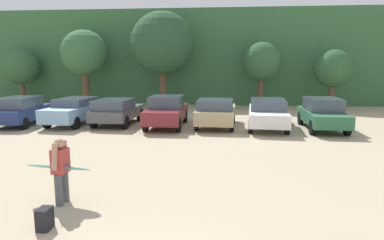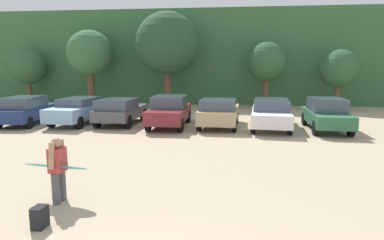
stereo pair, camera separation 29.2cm
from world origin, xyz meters
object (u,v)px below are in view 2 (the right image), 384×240
(parked_car_navy, at_px, (25,110))
(parked_car_white, at_px, (271,113))
(parked_car_sky_blue, at_px, (80,110))
(person_adult, at_px, (58,166))
(parked_car_maroon, at_px, (169,111))
(surfboard_teal, at_px, (55,166))
(parked_car_dark_gray, at_px, (120,110))
(parked_car_tan, at_px, (219,112))
(parked_car_forest_green, at_px, (326,114))
(backpack_dropped, at_px, (40,217))

(parked_car_navy, relative_size, parked_car_white, 0.83)
(parked_car_sky_blue, xyz_separation_m, person_adult, (4.42, -10.78, 0.12))
(parked_car_navy, distance_m, parked_car_maroon, 7.99)
(parked_car_sky_blue, bearing_deg, parked_car_white, -86.49)
(person_adult, xyz_separation_m, surfboard_teal, (-0.12, 0.12, -0.05))
(parked_car_dark_gray, height_order, parked_car_tan, parked_car_tan)
(parked_car_forest_green, bearing_deg, parked_car_tan, 88.53)
(parked_car_white, relative_size, parked_car_forest_green, 1.14)
(parked_car_navy, distance_m, parked_car_sky_blue, 2.91)
(parked_car_white, relative_size, person_adult, 3.06)
(parked_car_white, distance_m, backpack_dropped, 13.25)
(parked_car_maroon, height_order, backpack_dropped, parked_car_maroon)
(parked_car_navy, xyz_separation_m, surfboard_teal, (7.12, -9.97, 0.04))
(parked_car_navy, height_order, parked_car_sky_blue, parked_car_navy)
(parked_car_sky_blue, relative_size, parked_car_white, 0.99)
(parked_car_tan, distance_m, parked_car_forest_green, 5.39)
(parked_car_navy, bearing_deg, parked_car_tan, -91.31)
(parked_car_tan, height_order, backpack_dropped, parked_car_tan)
(parked_car_forest_green, distance_m, person_adult, 13.56)
(parked_car_dark_gray, distance_m, parked_car_forest_green, 10.81)
(person_adult, bearing_deg, parked_car_forest_green, -125.10)
(parked_car_navy, distance_m, person_adult, 12.42)
(parked_car_sky_blue, height_order, parked_car_tan, parked_car_tan)
(parked_car_forest_green, xyz_separation_m, backpack_dropped, (-8.48, -11.67, -0.60))
(person_adult, bearing_deg, backpack_dropped, 106.55)
(parked_car_sky_blue, bearing_deg, parked_car_navy, 108.35)
(parked_car_white, bearing_deg, parked_car_maroon, 96.11)
(parked_car_white, height_order, backpack_dropped, parked_car_white)
(parked_car_sky_blue, height_order, backpack_dropped, parked_car_sky_blue)
(parked_car_white, xyz_separation_m, person_adult, (-6.04, -10.60, 0.10))
(parked_car_maroon, height_order, parked_car_tan, parked_car_maroon)
(parked_car_tan, relative_size, person_adult, 2.61)
(parked_car_maroon, distance_m, person_adult, 10.45)
(parked_car_tan, xyz_separation_m, parked_car_white, (2.68, 0.04, 0.01))
(parked_car_navy, height_order, backpack_dropped, parked_car_navy)
(parked_car_sky_blue, relative_size, parked_car_maroon, 1.08)
(parked_car_dark_gray, height_order, backpack_dropped, parked_car_dark_gray)
(parked_car_maroon, distance_m, parked_car_forest_green, 8.01)
(parked_car_navy, relative_size, parked_car_sky_blue, 0.85)
(parked_car_sky_blue, distance_m, parked_car_white, 10.46)
(parked_car_sky_blue, height_order, person_adult, person_adult)
(parked_car_tan, bearing_deg, surfboard_teal, 163.99)
(parked_car_navy, bearing_deg, surfboard_teal, -148.34)
(parked_car_maroon, bearing_deg, parked_car_dark_gray, 84.09)
(parked_car_white, bearing_deg, parked_car_tan, 95.04)
(parked_car_white, bearing_deg, parked_car_forest_green, -91.06)
(parked_car_maroon, height_order, surfboard_teal, parked_car_maroon)
(parked_car_forest_green, bearing_deg, parked_car_navy, 91.67)
(parked_car_white, bearing_deg, parked_car_sky_blue, 93.16)
(parked_car_maroon, xyz_separation_m, surfboard_teal, (-0.87, -10.30, 0.01))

